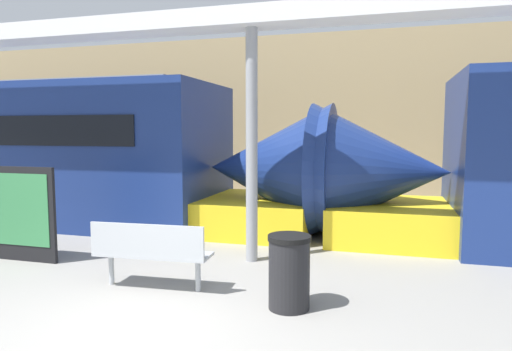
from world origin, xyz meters
The scene contains 8 objects.
ground_plane centered at (0.00, 0.00, 0.00)m, with size 60.00×60.00×0.00m, color gray.
station_wall centered at (0.00, 10.08, 2.50)m, with size 56.00×0.20×5.00m, color tan.
train_right centered at (-6.40, 5.25, 1.51)m, with size 15.42×2.93×3.20m.
bench_near centered at (-0.53, 1.40, 0.54)m, with size 1.58×0.53×0.90m.
trash_bin centered at (1.34, 1.28, 0.44)m, with size 0.51×0.51×0.87m.
poster_board centered at (-3.16, 2.06, 0.77)m, with size 1.21×0.07×1.52m.
support_column_near centered at (0.36, 3.07, 1.84)m, with size 0.19×0.19×3.67m, color gray.
canopy_beam centered at (0.36, 3.07, 3.81)m, with size 28.00×0.60×0.28m, color silver.
Camera 1 is at (2.39, -3.83, 2.07)m, focal length 32.00 mm.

